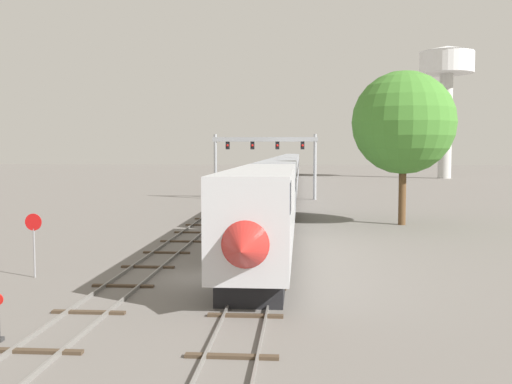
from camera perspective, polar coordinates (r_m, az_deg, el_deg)
ground_plane at (r=26.58m, az=-4.15°, el=-8.31°), size 400.00×400.00×0.00m
track_main at (r=85.88m, az=3.09°, el=0.33°), size 2.60×200.00×0.16m
track_near at (r=66.33m, az=-2.05°, el=-0.78°), size 2.60×160.00×0.16m
passenger_train at (r=79.93m, az=3.00°, el=1.87°), size 3.04×121.00×4.80m
signal_gantry at (r=67.78m, az=0.87°, el=3.94°), size 12.10×0.49×7.52m
water_tower at (r=125.14m, az=17.97°, el=10.97°), size 10.73×10.73×26.29m
stop_sign at (r=28.11m, az=-20.72°, el=-4.01°), size 0.76×0.08×2.88m
trackside_tree_left at (r=46.06m, az=14.10°, el=6.52°), size 7.79×7.79×11.66m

